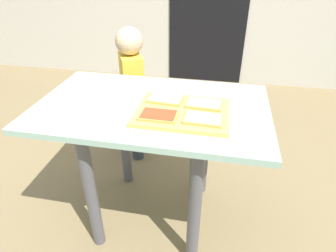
{
  "coord_description": "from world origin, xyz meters",
  "views": [
    {
      "loc": [
        0.33,
        -1.23,
        1.43
      ],
      "look_at": [
        0.08,
        0.0,
        0.66
      ],
      "focal_mm": 30.64,
      "sensor_mm": 36.0,
      "label": 1
    }
  ],
  "objects_px": {
    "pizza_slice_near_right": "(203,119)",
    "pizza_slice_near_left": "(159,115)",
    "dining_table": "(153,129)",
    "plate_white_right": "(219,104)",
    "cutting_board": "(183,112)",
    "child_left": "(132,86)",
    "pizza_slice_far_left": "(165,99)",
    "pizza_slice_far_right": "(204,104)"
  },
  "relations": [
    {
      "from": "pizza_slice_near_right",
      "to": "dining_table",
      "type": "bearing_deg",
      "value": 151.8
    },
    {
      "from": "pizza_slice_far_left",
      "to": "plate_white_right",
      "type": "xyz_separation_m",
      "value": [
        0.26,
        0.05,
        -0.02
      ]
    },
    {
      "from": "dining_table",
      "to": "plate_white_right",
      "type": "xyz_separation_m",
      "value": [
        0.33,
        0.06,
        0.15
      ]
    },
    {
      "from": "dining_table",
      "to": "pizza_slice_far_right",
      "type": "bearing_deg",
      "value": 0.15
    },
    {
      "from": "pizza_slice_far_left",
      "to": "pizza_slice_near_left",
      "type": "xyz_separation_m",
      "value": [
        0.0,
        -0.17,
        0.0
      ]
    },
    {
      "from": "cutting_board",
      "to": "pizza_slice_far_left",
      "type": "relative_size",
      "value": 2.43
    },
    {
      "from": "cutting_board",
      "to": "pizza_slice_near_right",
      "type": "distance_m",
      "value": 0.13
    },
    {
      "from": "cutting_board",
      "to": "child_left",
      "type": "distance_m",
      "value": 0.83
    },
    {
      "from": "cutting_board",
      "to": "pizza_slice_near_left",
      "type": "bearing_deg",
      "value": -139.15
    },
    {
      "from": "pizza_slice_near_left",
      "to": "pizza_slice_near_right",
      "type": "bearing_deg",
      "value": 1.94
    },
    {
      "from": "pizza_slice_near_right",
      "to": "plate_white_right",
      "type": "relative_size",
      "value": 0.91
    },
    {
      "from": "pizza_slice_far_right",
      "to": "pizza_slice_far_left",
      "type": "bearing_deg",
      "value": 175.36
    },
    {
      "from": "dining_table",
      "to": "pizza_slice_far_right",
      "type": "relative_size",
      "value": 6.55
    },
    {
      "from": "pizza_slice_far_left",
      "to": "pizza_slice_near_left",
      "type": "height_order",
      "value": "same"
    },
    {
      "from": "pizza_slice_far_left",
      "to": "child_left",
      "type": "xyz_separation_m",
      "value": [
        -0.37,
        0.58,
        -0.21
      ]
    },
    {
      "from": "pizza_slice_far_left",
      "to": "pizza_slice_near_right",
      "type": "height_order",
      "value": "same"
    },
    {
      "from": "pizza_slice_far_right",
      "to": "cutting_board",
      "type": "bearing_deg",
      "value": -143.84
    },
    {
      "from": "pizza_slice_far_left",
      "to": "plate_white_right",
      "type": "relative_size",
      "value": 0.93
    },
    {
      "from": "cutting_board",
      "to": "child_left",
      "type": "relative_size",
      "value": 0.43
    },
    {
      "from": "pizza_slice_near_right",
      "to": "child_left",
      "type": "relative_size",
      "value": 0.17
    },
    {
      "from": "dining_table",
      "to": "pizza_slice_far_left",
      "type": "relative_size",
      "value": 6.45
    },
    {
      "from": "cutting_board",
      "to": "pizza_slice_near_right",
      "type": "height_order",
      "value": "pizza_slice_near_right"
    },
    {
      "from": "pizza_slice_near_right",
      "to": "pizza_slice_near_left",
      "type": "relative_size",
      "value": 1.01
    },
    {
      "from": "dining_table",
      "to": "cutting_board",
      "type": "bearing_deg",
      "value": -21.97
    },
    {
      "from": "dining_table",
      "to": "child_left",
      "type": "xyz_separation_m",
      "value": [
        -0.3,
        0.6,
        -0.04
      ]
    },
    {
      "from": "pizza_slice_far_left",
      "to": "pizza_slice_near_right",
      "type": "distance_m",
      "value": 0.26
    },
    {
      "from": "pizza_slice_far_right",
      "to": "plate_white_right",
      "type": "bearing_deg",
      "value": 41.29
    },
    {
      "from": "cutting_board",
      "to": "pizza_slice_near_left",
      "type": "height_order",
      "value": "pizza_slice_near_left"
    },
    {
      "from": "dining_table",
      "to": "pizza_slice_near_right",
      "type": "xyz_separation_m",
      "value": [
        0.27,
        -0.14,
        0.17
      ]
    },
    {
      "from": "plate_white_right",
      "to": "child_left",
      "type": "relative_size",
      "value": 0.19
    },
    {
      "from": "pizza_slice_near_right",
      "to": "plate_white_right",
      "type": "xyz_separation_m",
      "value": [
        0.06,
        0.21,
        -0.02
      ]
    },
    {
      "from": "pizza_slice_near_left",
      "to": "plate_white_right",
      "type": "bearing_deg",
      "value": 39.38
    },
    {
      "from": "pizza_slice_far_left",
      "to": "pizza_slice_far_right",
      "type": "height_order",
      "value": "same"
    },
    {
      "from": "pizza_slice_far_left",
      "to": "pizza_slice_near_left",
      "type": "bearing_deg",
      "value": -88.74
    },
    {
      "from": "pizza_slice_far_right",
      "to": "child_left",
      "type": "distance_m",
      "value": 0.84
    },
    {
      "from": "dining_table",
      "to": "child_left",
      "type": "bearing_deg",
      "value": 116.7
    },
    {
      "from": "pizza_slice_near_left",
      "to": "plate_white_right",
      "type": "height_order",
      "value": "pizza_slice_near_left"
    },
    {
      "from": "cutting_board",
      "to": "plate_white_right",
      "type": "distance_m",
      "value": 0.21
    },
    {
      "from": "pizza_slice_far_right",
      "to": "pizza_slice_near_left",
      "type": "bearing_deg",
      "value": -141.37
    },
    {
      "from": "pizza_slice_near_right",
      "to": "pizza_slice_far_right",
      "type": "height_order",
      "value": "same"
    },
    {
      "from": "plate_white_right",
      "to": "pizza_slice_far_right",
      "type": "bearing_deg",
      "value": -138.71
    },
    {
      "from": "pizza_slice_far_right",
      "to": "child_left",
      "type": "bearing_deg",
      "value": 133.09
    }
  ]
}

